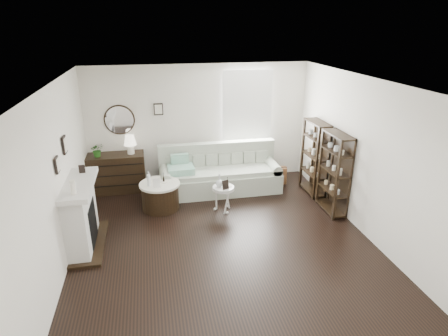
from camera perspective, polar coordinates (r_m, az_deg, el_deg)
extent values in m
plane|color=black|center=(6.63, -0.15, -10.84)|extent=(5.50, 5.50, 0.00)
plane|color=white|center=(5.67, -0.18, 12.90)|extent=(5.50, 5.50, 0.00)
plane|color=white|center=(8.61, -3.77, 6.63)|extent=(5.00, 0.00, 5.00)
plane|color=white|center=(3.68, 8.54, -15.35)|extent=(5.00, 0.00, 5.00)
plane|color=white|center=(6.09, -23.94, -1.61)|extent=(0.00, 5.50, 5.50)
plane|color=white|center=(6.93, 20.58, 1.57)|extent=(0.00, 5.50, 5.50)
cube|color=white|center=(8.74, 3.45, 8.55)|extent=(1.00, 0.02, 1.80)
cube|color=white|center=(8.68, 3.55, 8.46)|extent=(1.15, 0.02, 1.90)
cylinder|color=silver|center=(8.48, -15.65, 7.06)|extent=(0.60, 0.03, 0.60)
cube|color=black|center=(8.42, -9.96, 8.82)|extent=(0.20, 0.03, 0.26)
cube|color=silver|center=(6.64, -20.98, -6.89)|extent=(0.34, 1.20, 1.10)
cube|color=black|center=(6.71, -20.56, -8.01)|extent=(0.30, 0.65, 0.70)
cube|color=silver|center=(6.40, -21.21, -2.35)|extent=(0.44, 1.35, 0.08)
cube|color=black|center=(6.88, -19.73, -10.72)|extent=(0.50, 1.40, 0.05)
cylinder|color=silver|center=(5.93, -22.03, -2.74)|extent=(0.08, 0.08, 0.22)
cube|color=black|center=(6.72, -20.83, -0.14)|extent=(0.10, 0.03, 0.14)
cube|color=black|center=(5.95, -24.10, 0.44)|extent=(0.03, 0.18, 0.24)
cube|color=black|center=(6.52, -23.14, 3.27)|extent=(0.03, 0.22, 0.28)
cube|color=black|center=(8.30, 13.66, 1.52)|extent=(0.30, 0.80, 1.60)
cylinder|color=beige|center=(8.18, 14.07, -0.92)|extent=(0.08, 0.08, 0.11)
cylinder|color=beige|center=(8.39, 13.37, -0.28)|extent=(0.08, 0.08, 0.11)
cylinder|color=beige|center=(8.60, 12.69, 0.32)|extent=(0.08, 0.08, 0.11)
cylinder|color=beige|center=(8.04, 14.33, 1.72)|extent=(0.08, 0.08, 0.11)
cylinder|color=beige|center=(8.26, 13.60, 2.30)|extent=(0.08, 0.08, 0.11)
cylinder|color=beige|center=(8.47, 12.91, 2.85)|extent=(0.08, 0.08, 0.11)
cylinder|color=beige|center=(7.92, 14.59, 4.44)|extent=(0.08, 0.08, 0.11)
cylinder|color=beige|center=(8.14, 13.84, 4.96)|extent=(0.08, 0.08, 0.11)
cylinder|color=beige|center=(8.36, 13.14, 5.45)|extent=(0.08, 0.08, 0.11)
cube|color=black|center=(7.55, 16.44, -0.77)|extent=(0.30, 0.80, 1.60)
cylinder|color=beige|center=(7.45, 16.94, -3.49)|extent=(0.08, 0.08, 0.11)
cylinder|color=beige|center=(7.65, 16.09, -2.72)|extent=(0.08, 0.08, 0.11)
cylinder|color=beige|center=(7.85, 15.28, -2.00)|extent=(0.08, 0.08, 0.11)
cylinder|color=beige|center=(7.30, 17.28, -0.63)|extent=(0.08, 0.08, 0.11)
cylinder|color=beige|center=(7.50, 16.40, 0.07)|extent=(0.08, 0.08, 0.11)
cylinder|color=beige|center=(7.71, 15.57, 0.73)|extent=(0.08, 0.08, 0.11)
cylinder|color=beige|center=(7.16, 17.63, 2.33)|extent=(0.08, 0.08, 0.11)
cylinder|color=beige|center=(7.37, 16.72, 2.96)|extent=(0.08, 0.08, 0.11)
cylinder|color=beige|center=(7.58, 15.87, 3.56)|extent=(0.08, 0.08, 0.11)
cube|color=#A5AF9C|center=(8.33, -0.61, -2.13)|extent=(2.64, 0.91, 0.43)
cube|color=#A5AF9C|center=(8.20, -0.58, -0.52)|extent=(2.28, 0.73, 0.10)
cube|color=#A5AF9C|center=(8.50, -1.08, 1.32)|extent=(2.64, 0.20, 0.81)
cube|color=#A5AF9C|center=(8.19, -8.87, -2.44)|extent=(0.22, 0.86, 0.53)
cube|color=#A5AF9C|center=(8.59, 7.24, -1.17)|extent=(0.22, 0.86, 0.53)
cube|color=#24846B|center=(8.03, -6.61, -0.23)|extent=(0.56, 0.46, 0.14)
cube|color=brown|center=(8.80, 7.55, -1.11)|extent=(0.61, 0.28, 0.39)
cube|color=black|center=(8.60, -16.18, -0.72)|extent=(1.27, 0.53, 0.85)
cube|color=black|center=(8.42, -16.17, -2.61)|extent=(1.22, 0.01, 0.02)
cube|color=black|center=(8.33, -16.33, -1.15)|extent=(1.22, 0.01, 0.02)
cube|color=black|center=(8.24, -16.50, 0.35)|extent=(1.22, 0.01, 0.01)
imported|color=#235D1A|center=(8.40, -18.76, 2.61)|extent=(0.32, 0.29, 0.29)
cylinder|color=black|center=(7.64, -9.67, -4.36)|extent=(0.73, 0.73, 0.51)
cylinder|color=silver|center=(7.53, -9.80, -2.45)|extent=(0.80, 0.80, 0.04)
cylinder|color=white|center=(7.34, -0.09, -2.98)|extent=(0.42, 0.42, 0.03)
cylinder|color=silver|center=(7.35, -0.09, -3.25)|extent=(0.43, 0.43, 0.02)
cylinder|color=silver|center=(7.45, -0.09, -4.82)|extent=(0.03, 0.03, 0.49)
cylinder|color=silver|center=(7.38, -11.41, -1.63)|extent=(0.07, 0.07, 0.30)
cube|color=white|center=(7.30, -10.23, -2.29)|extent=(0.14, 0.06, 0.18)
cube|color=black|center=(7.20, 0.23, -2.57)|extent=(0.14, 0.09, 0.18)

